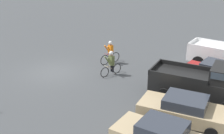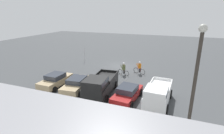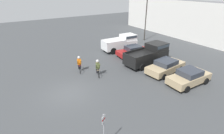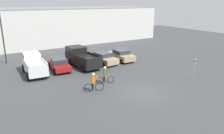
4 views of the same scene
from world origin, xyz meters
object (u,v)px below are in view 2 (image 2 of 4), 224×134
at_px(sedan_2, 56,80).
at_px(pickup_truck_0, 158,94).
at_px(cyclist_0, 124,68).
at_px(lamppost, 193,94).
at_px(sedan_0, 127,93).
at_px(pickup_truck_1, 100,85).
at_px(cyclist_1, 139,68).
at_px(sedan_1, 77,84).
at_px(fire_lane_sign, 85,54).

bearing_deg(sedan_2, pickup_truck_0, 178.37).
height_order(cyclist_0, lamppost, lamppost).
xyz_separation_m(sedan_0, pickup_truck_1, (2.77, 0.14, 0.45)).
height_order(sedan_0, sedan_2, sedan_2).
bearing_deg(cyclist_0, cyclist_1, -146.87).
relative_size(sedan_1, sedan_2, 1.10).
bearing_deg(cyclist_1, pickup_truck_0, 113.15).
bearing_deg(pickup_truck_0, lamppost, 108.61).
relative_size(pickup_truck_0, lamppost, 0.66).
height_order(sedan_0, cyclist_1, cyclist_1).
distance_m(sedan_0, fire_lane_sign, 14.60).
relative_size(sedan_0, sedan_1, 0.94).
bearing_deg(pickup_truck_1, cyclist_1, -106.14).
relative_size(cyclist_1, lamppost, 0.23).
height_order(fire_lane_sign, lamppost, lamppost).
relative_size(sedan_0, cyclist_1, 2.53).
distance_m(fire_lane_sign, lamppost, 22.70).
bearing_deg(pickup_truck_1, sedan_0, -177.14).
distance_m(pickup_truck_0, sedan_2, 11.20).
bearing_deg(fire_lane_sign, pickup_truck_1, 126.03).
bearing_deg(sedan_0, fire_lane_sign, -44.82).
bearing_deg(cyclist_0, lamppost, 119.63).
bearing_deg(lamppost, pickup_truck_1, -38.90).
distance_m(pickup_truck_0, sedan_0, 2.82).
distance_m(pickup_truck_0, fire_lane_sign, 16.74).
bearing_deg(fire_lane_sign, lamppost, 132.54).
relative_size(sedan_0, sedan_2, 1.03).
bearing_deg(pickup_truck_1, pickup_truck_0, -179.68).
bearing_deg(pickup_truck_0, cyclist_0, -51.72).
height_order(pickup_truck_0, pickup_truck_1, pickup_truck_1).
relative_size(sedan_1, cyclist_1, 2.69).
bearing_deg(sedan_0, pickup_truck_0, 177.79).
bearing_deg(cyclist_1, sedan_2, 43.24).
relative_size(pickup_truck_0, sedan_0, 1.13).
xyz_separation_m(pickup_truck_1, lamppost, (-7.63, 6.16, 3.22)).
height_order(pickup_truck_0, lamppost, lamppost).
height_order(cyclist_1, fire_lane_sign, fire_lane_sign).
relative_size(sedan_1, fire_lane_sign, 2.05).
bearing_deg(fire_lane_sign, cyclist_1, 164.85).
xyz_separation_m(sedan_0, cyclist_0, (2.36, -6.42, 0.21)).
height_order(pickup_truck_0, sedan_2, pickup_truck_0).
distance_m(cyclist_0, fire_lane_sign, 8.88).
xyz_separation_m(sedan_1, lamppost, (-10.47, 6.47, 3.66)).
bearing_deg(cyclist_1, pickup_truck_1, 73.86).
xyz_separation_m(cyclist_0, cyclist_1, (-1.84, -1.20, -0.02)).
height_order(sedan_2, fire_lane_sign, fire_lane_sign).
xyz_separation_m(pickup_truck_0, sedan_0, (2.78, -0.11, -0.42)).
xyz_separation_m(sedan_0, sedan_2, (8.40, -0.21, 0.03)).
relative_size(cyclist_1, fire_lane_sign, 0.76).
height_order(sedan_1, cyclist_1, cyclist_1).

